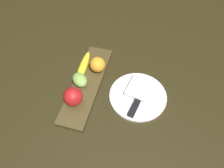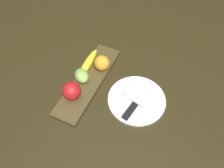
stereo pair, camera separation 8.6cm
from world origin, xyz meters
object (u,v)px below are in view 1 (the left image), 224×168
Objects in this scene: apple at (73,97)px; banana at (83,67)px; folded_napkin at (140,89)px; grape_bunch at (80,80)px; dinner_plate at (138,96)px; orange_near_apple at (98,65)px; knife at (136,104)px; fruit_tray at (87,84)px.

banana is (0.16, 0.02, -0.02)m from apple.
grape_bunch is at bearing 98.80° from folded_napkin.
folded_napkin is (0.13, -0.23, -0.04)m from apple.
dinner_plate is at bearing -66.94° from apple.
grape_bunch is (-0.09, 0.05, -0.01)m from orange_near_apple.
knife is at bearing -98.70° from grape_bunch.
knife reaches higher than fruit_tray.
folded_napkin is (-0.03, -0.26, -0.02)m from banana.
fruit_tray is 2.28× the size of banana.
banana is 0.07m from orange_near_apple.
apple is at bearing 167.24° from orange_near_apple.
grape_bunch is at bearing 91.86° from knife.
banana is at bearing 76.16° from dinner_plate.
apple is at bearing 4.12° from banana.
apple reaches higher than banana.
orange_near_apple is at bearing 67.72° from knife.
knife is (-0.05, -0.22, 0.01)m from fruit_tray.
banana is 0.28m from knife.
fruit_tray is at bearing 27.47° from banana.
orange_near_apple is 0.22m from dinner_plate.
fruit_tray is 5.56× the size of grape_bunch.
fruit_tray is 0.08m from banana.
grape_bunch is at bearing 151.01° from orange_near_apple.
fruit_tray is at bearing -9.47° from apple.
grape_bunch is 0.70× the size of folded_napkin.
fruit_tray is 0.22m from folded_napkin.
folded_napkin is at bearing 0.00° from dinner_plate.
dinner_plate is 0.03m from folded_napkin.
banana is at bearing 105.65° from orange_near_apple.
orange_near_apple is 0.29× the size of dinner_plate.
folded_napkin reaches higher than knife.
banana is at bearing 9.49° from grape_bunch.
apple reaches higher than fruit_tray.
banana reaches higher than dinner_plate.
orange_near_apple is at bearing 67.63° from dinner_plate.
folded_napkin is at bearing -82.42° from fruit_tray.
apple is 0.18m from orange_near_apple.
banana is at bearing 30.44° from fruit_tray.
knife reaches higher than dinner_plate.
apple is 1.12× the size of orange_near_apple.
banana is at bearing 82.46° from folded_napkin.
grape_bunch reaches higher than dinner_plate.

